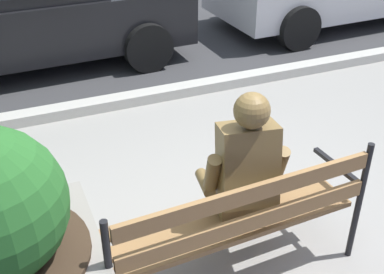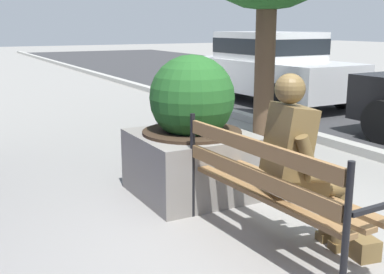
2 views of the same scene
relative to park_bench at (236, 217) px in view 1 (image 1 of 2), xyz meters
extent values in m
cube|color=#38383A|center=(0.16, 7.44, -0.54)|extent=(60.00, 9.00, 0.01)
cube|color=#B2AFA8|center=(0.16, 2.84, -0.48)|extent=(60.00, 0.20, 0.12)
cube|color=olive|center=(0.00, -0.07, -0.09)|extent=(1.70, 0.18, 0.04)
cube|color=olive|center=(0.00, 0.11, -0.09)|extent=(1.70, 0.18, 0.04)
cube|color=olive|center=(-0.01, 0.29, -0.09)|extent=(1.70, 0.18, 0.04)
cube|color=olive|center=(0.01, -0.16, 0.08)|extent=(1.70, 0.11, 0.11)
cube|color=olive|center=(0.01, -0.16, 0.30)|extent=(1.70, 0.11, 0.11)
cylinder|color=black|center=(-0.89, 0.27, -0.32)|extent=(0.04, 0.04, 0.45)
cube|color=black|center=(-0.88, 0.07, 0.08)|extent=(0.06, 0.48, 0.03)
cylinder|color=black|center=(0.87, 0.35, -0.32)|extent=(0.04, 0.04, 0.45)
cylinder|color=black|center=(0.89, -0.12, -0.07)|extent=(0.04, 0.04, 0.95)
cube|color=black|center=(0.87, 0.15, 0.08)|extent=(0.06, 0.48, 0.03)
cube|color=brown|center=(0.12, 0.17, 0.02)|extent=(0.39, 0.38, 0.16)
cube|color=brown|center=(0.10, 0.07, 0.34)|extent=(0.41, 0.35, 0.55)
sphere|color=brown|center=(0.10, 0.06, 0.72)|extent=(0.22, 0.22, 0.22)
cylinder|color=brown|center=(-0.11, 0.13, 0.29)|extent=(0.12, 0.19, 0.29)
cylinder|color=brown|center=(-0.09, 0.27, 0.12)|extent=(0.13, 0.28, 0.10)
cylinder|color=brown|center=(0.32, 0.05, 0.29)|extent=(0.12, 0.19, 0.29)
cylinder|color=brown|center=(0.36, 0.19, 0.12)|extent=(0.13, 0.28, 0.10)
cylinder|color=brown|center=(0.06, 0.32, -0.02)|extent=(0.19, 0.38, 0.14)
cylinder|color=brown|center=(0.09, 0.50, -0.29)|extent=(0.11, 0.11, 0.50)
cube|color=brown|center=(0.10, 0.56, -0.51)|extent=(0.15, 0.26, 0.07)
cylinder|color=brown|center=(0.23, 0.29, -0.02)|extent=(0.19, 0.38, 0.14)
cylinder|color=brown|center=(0.27, 0.47, -0.29)|extent=(0.11, 0.11, 0.50)
cube|color=brown|center=(0.28, 0.53, -0.51)|extent=(0.15, 0.26, 0.07)
cube|color=brown|center=(0.41, 0.54, -0.46)|extent=(0.31, 0.23, 0.16)
cube|color=black|center=(-0.73, 4.50, 0.07)|extent=(4.16, 1.84, 0.70)
cylinder|color=black|center=(0.57, 5.39, -0.22)|extent=(0.65, 0.24, 0.64)
cylinder|color=black|center=(0.63, 3.69, -0.22)|extent=(0.65, 0.24, 0.64)
cylinder|color=black|center=(2.86, 3.60, -0.22)|extent=(0.65, 0.24, 0.64)
camera|label=1|loc=(-1.21, -2.16, 2.06)|focal=46.47mm
camera|label=2|loc=(2.78, -2.16, 1.15)|focal=45.32mm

